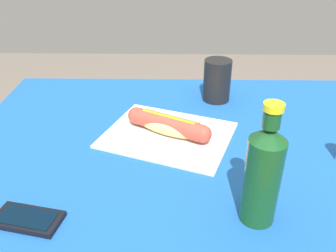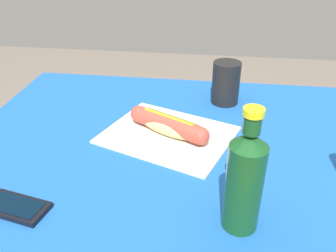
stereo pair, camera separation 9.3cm
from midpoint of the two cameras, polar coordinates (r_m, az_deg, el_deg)
The scene contains 6 objects.
dining_table at distance 1.00m, azimuth 6.78°, elevation -9.69°, with size 1.20×0.85×0.77m.
paper_wrapper at distance 0.94m, azimuth 2.82°, elevation -1.50°, with size 0.32×0.25×0.01m, color silver.
hot_dog at distance 0.93m, azimuth 2.90°, elevation 0.12°, with size 0.22×0.14×0.05m.
cell_phone at distance 0.76m, azimuth -19.86°, elevation -12.21°, with size 0.14×0.09×0.01m.
soda_bottle at distance 0.65m, azimuth 16.25°, elevation -8.31°, with size 0.07×0.07×0.24m.
drinking_cup at distance 1.12m, azimuth 11.60°, elevation 6.71°, with size 0.08×0.08×0.13m, color black.
Camera 2 is at (0.03, -0.77, 1.26)m, focal length 38.19 mm.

